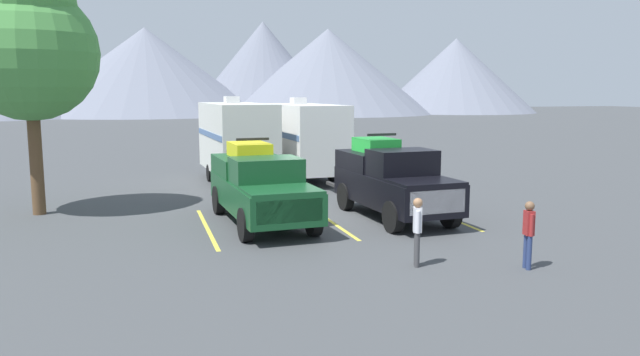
{
  "coord_description": "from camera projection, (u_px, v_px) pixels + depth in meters",
  "views": [
    {
      "loc": [
        -5.53,
        -18.45,
        3.99
      ],
      "look_at": [
        0.0,
        0.13,
        1.2
      ],
      "focal_mm": 33.79,
      "sensor_mm": 36.0,
      "label": 1
    }
  ],
  "objects": [
    {
      "name": "person_b",
      "position": [
        417.0,
        227.0,
        13.74
      ],
      "size": [
        0.26,
        0.34,
        1.6
      ],
      "color": "#3F3F42",
      "rests_on": "ground"
    },
    {
      "name": "lot_stripe_a",
      "position": [
        207.0,
        228.0,
        17.73
      ],
      "size": [
        0.12,
        5.5,
        0.01
      ],
      "primitive_type": "cube",
      "color": "gold",
      "rests_on": "ground"
    },
    {
      "name": "pickup_truck_b",
      "position": [
        392.0,
        179.0,
        19.15
      ],
      "size": [
        2.41,
        5.36,
        2.63
      ],
      "color": "black",
      "rests_on": "ground"
    },
    {
      "name": "lot_stripe_c",
      "position": [
        438.0,
        213.0,
        19.87
      ],
      "size": [
        0.12,
        5.5,
        0.01
      ],
      "primitive_type": "cube",
      "color": "gold",
      "rests_on": "ground"
    },
    {
      "name": "person_a",
      "position": [
        529.0,
        230.0,
        13.54
      ],
      "size": [
        0.21,
        0.34,
        1.56
      ],
      "color": "navy",
      "rests_on": "ground"
    },
    {
      "name": "lot_stripe_b",
      "position": [
        329.0,
        220.0,
        18.8
      ],
      "size": [
        0.12,
        5.5,
        0.01
      ],
      "primitive_type": "cube",
      "color": "gold",
      "rests_on": "ground"
    },
    {
      "name": "pickup_truck_a",
      "position": [
        260.0,
        185.0,
        18.38
      ],
      "size": [
        2.48,
        5.93,
        2.54
      ],
      "color": "#144723",
      "rests_on": "ground"
    },
    {
      "name": "mountain_ridge",
      "position": [
        147.0,
        70.0,
        103.84
      ],
      "size": [
        142.6,
        45.54,
        17.06
      ],
      "color": "slate",
      "rests_on": "ground"
    },
    {
      "name": "tree_a",
      "position": [
        28.0,
        41.0,
        18.91
      ],
      "size": [
        4.3,
        4.3,
        8.2
      ],
      "color": "brown",
      "rests_on": "ground"
    },
    {
      "name": "ground_plane",
      "position": [
        321.0,
        215.0,
        19.63
      ],
      "size": [
        240.0,
        240.0,
        0.0
      ],
      "primitive_type": "plane",
      "color": "#3F4244"
    },
    {
      "name": "camper_trailer_a",
      "position": [
        237.0,
        138.0,
        26.37
      ],
      "size": [
        2.69,
        7.52,
        3.78
      ],
      "color": "silver",
      "rests_on": "ground"
    },
    {
      "name": "camper_trailer_b",
      "position": [
        304.0,
        137.0,
        27.04
      ],
      "size": [
        2.63,
        7.26,
        3.72
      ],
      "color": "white",
      "rests_on": "ground"
    }
  ]
}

